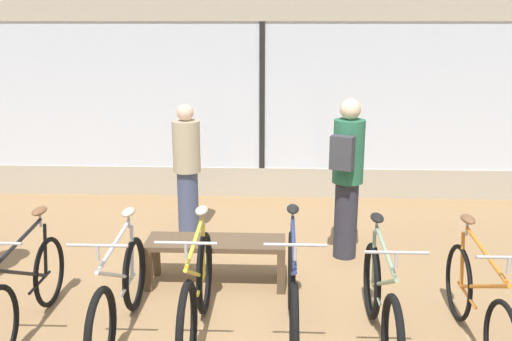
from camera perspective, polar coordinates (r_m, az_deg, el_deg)
The scene contains 11 objects.
ground_plane at distance 5.31m, azimuth -0.81°, elevation -14.68°, with size 24.00×24.00×0.00m, color #99754C.
shop_back_wall at distance 8.42m, azimuth 0.62°, elevation 8.14°, with size 12.00×0.08×3.20m.
bicycle_far_left at distance 5.35m, azimuth -21.96°, elevation -11.11°, with size 0.46×1.66×1.01m.
bicycle_left at distance 5.05m, azimuth -13.48°, elevation -12.02°, with size 0.46×1.69×1.02m.
bicycle_center_left at distance 4.88m, azimuth -5.94°, elevation -12.24°, with size 0.46×1.74×1.06m.
bicycle_center_right at distance 4.88m, azimuth 3.68°, elevation -12.21°, with size 0.46×1.81×1.05m.
bicycle_right at distance 4.89m, azimuth 12.40°, elevation -12.84°, with size 0.46×1.68×1.02m.
bicycle_far_right at distance 5.06m, azimuth 21.29°, elevation -12.40°, with size 0.46×1.73×1.02m.
display_bench at distance 5.82m, azimuth -4.03°, elevation -7.76°, with size 1.40×0.44×0.47m.
customer_near_rack at distance 6.34m, azimuth 9.11°, elevation -0.34°, with size 0.45×0.56×1.81m.
customer_by_window at distance 7.11m, azimuth -6.92°, elevation 0.39°, with size 0.48×0.48×1.64m.
Camera 1 is at (0.27, -4.62, 2.62)m, focal length 40.00 mm.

